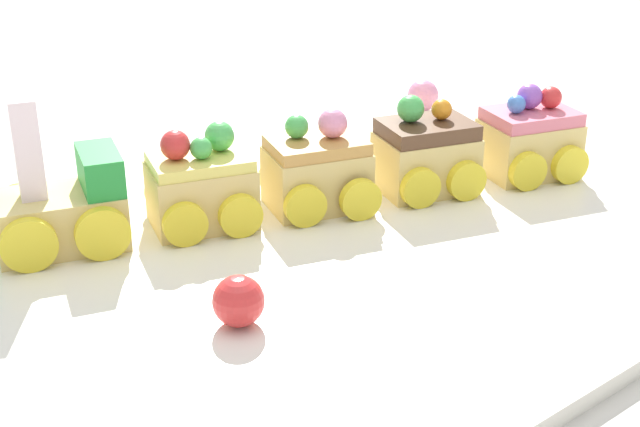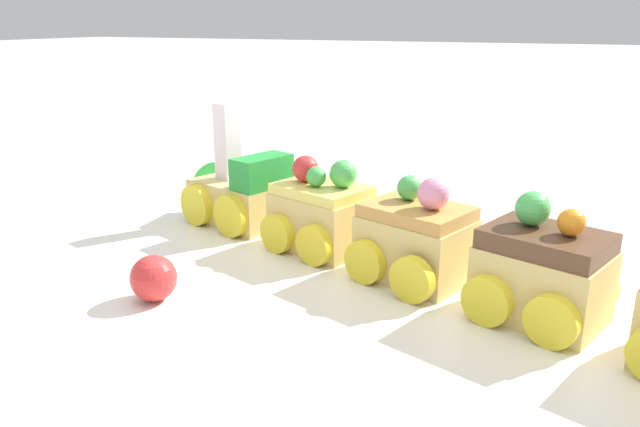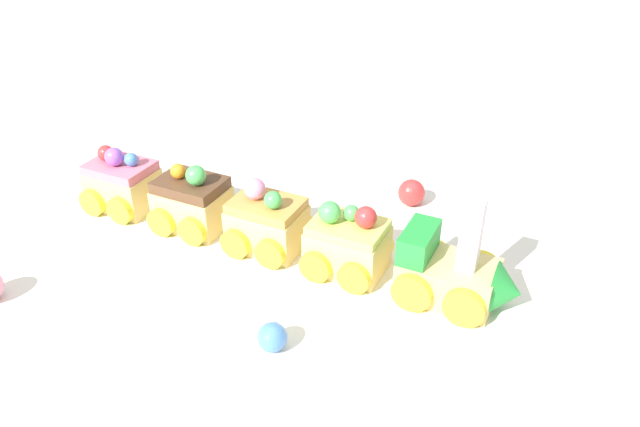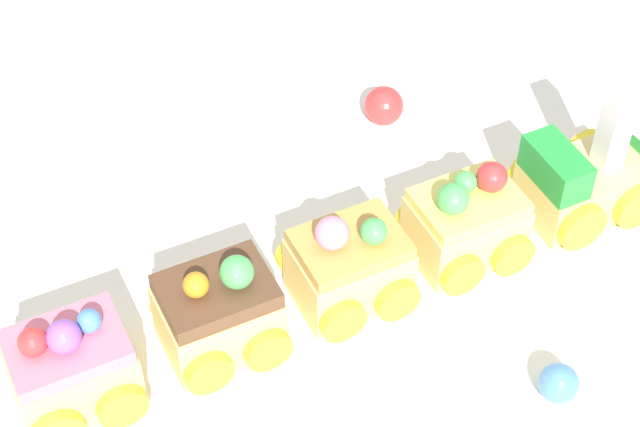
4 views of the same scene
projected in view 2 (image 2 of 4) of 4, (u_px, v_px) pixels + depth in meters
The scene contains 8 objects.
ground_plane at pixel (355, 307), 0.43m from camera, with size 10.00×10.00×0.00m, color beige.
display_board at pixel (356, 299), 0.42m from camera, with size 0.72×0.47×0.01m, color white.
cake_train_locomotive at pixel (235, 193), 0.56m from camera, with size 0.12×0.09×0.11m.
cake_car_lemon at pixel (322, 215), 0.49m from camera, with size 0.09×0.09×0.07m.
cake_car_caramel at pixel (416, 241), 0.44m from camera, with size 0.09×0.09×0.08m.
cake_car_chocolate at pixel (542, 275), 0.38m from camera, with size 0.09×0.09×0.08m.
gumball_blue at pixel (423, 202), 0.58m from camera, with size 0.03×0.03×0.03m, color #4C84E0.
gumball_red at pixel (154, 278), 0.41m from camera, with size 0.03×0.03×0.03m, color red.
Camera 2 is at (-0.14, 0.36, 0.19)m, focal length 35.00 mm.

